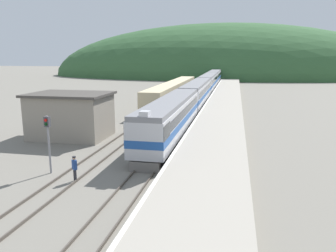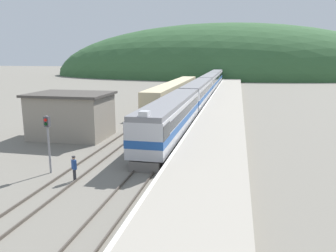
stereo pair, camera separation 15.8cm
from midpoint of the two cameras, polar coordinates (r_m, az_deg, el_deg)
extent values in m
cube|color=#4C443D|center=(72.33, 6.49, 5.66)|extent=(0.08, 180.00, 0.16)
cube|color=#4C443D|center=(72.21, 7.63, 5.62)|extent=(0.08, 180.00, 0.16)
cube|color=#4C443D|center=(72.91, 2.88, 5.78)|extent=(0.08, 180.00, 0.16)
cube|color=#4C443D|center=(72.70, 4.01, 5.74)|extent=(0.08, 180.00, 0.16)
cube|color=#9E9689|center=(52.14, 9.93, 3.59)|extent=(5.44, 140.00, 1.03)
cube|color=silver|center=(52.22, 7.09, 4.27)|extent=(0.24, 140.00, 0.01)
ellipsoid|color=#335B33|center=(137.78, 9.48, 8.54)|extent=(142.56, 64.15, 41.96)
cube|color=gray|center=(34.18, -16.34, 1.61)|extent=(7.29, 5.21, 4.23)
cube|color=#47423D|center=(33.86, -16.56, 5.34)|extent=(7.79, 5.71, 0.24)
cube|color=black|center=(32.55, 0.81, -1.44)|extent=(2.31, 19.03, 0.85)
cube|color=#BCBCC1|center=(32.18, 0.82, 1.65)|extent=(2.82, 20.24, 2.73)
cube|color=#1E4C99|center=(32.22, 0.81, 1.27)|extent=(2.85, 20.26, 0.60)
cube|color=black|center=(32.08, 0.82, 2.71)|extent=(2.84, 19.03, 0.82)
cube|color=slate|center=(31.94, 0.82, 4.41)|extent=(2.65, 20.24, 0.40)
cube|color=black|center=(23.48, -3.42, -0.78)|extent=(2.86, 2.20, 1.09)
cube|color=#BCBCC1|center=(22.58, -3.92, 2.17)|extent=(0.64, 0.80, 0.36)
cube|color=slate|center=(23.29, -3.95, -7.12)|extent=(2.20, 0.40, 0.77)
cube|color=black|center=(53.95, 5.34, 3.90)|extent=(2.31, 20.64, 0.85)
cube|color=#BCBCC1|center=(53.73, 5.38, 5.79)|extent=(2.82, 21.95, 2.73)
cube|color=#1E4C99|center=(53.75, 5.37, 5.56)|extent=(2.85, 21.97, 0.60)
cube|color=black|center=(53.67, 5.39, 6.42)|extent=(2.84, 20.64, 0.82)
cube|color=slate|center=(53.58, 5.41, 7.45)|extent=(2.65, 21.95, 0.40)
cube|color=black|center=(76.54, 7.35, 6.25)|extent=(2.31, 20.64, 0.85)
cube|color=#BCBCC1|center=(76.38, 7.39, 7.58)|extent=(2.82, 21.95, 2.73)
cube|color=#1E4C99|center=(76.40, 7.38, 7.42)|extent=(2.85, 21.97, 0.60)
cube|color=black|center=(76.34, 7.40, 8.03)|extent=(2.84, 20.64, 0.82)
cube|color=slate|center=(76.28, 7.42, 8.76)|extent=(2.65, 21.95, 0.40)
cube|color=black|center=(99.25, 8.45, 7.52)|extent=(2.31, 20.64, 0.85)
cube|color=#BCBCC1|center=(99.13, 8.48, 8.55)|extent=(2.82, 21.95, 2.73)
cube|color=#1E4C99|center=(99.14, 8.48, 8.43)|extent=(2.85, 21.97, 0.60)
cube|color=black|center=(99.10, 8.49, 8.90)|extent=(2.84, 20.64, 0.82)
cube|color=slate|center=(99.05, 8.51, 9.46)|extent=(2.65, 21.95, 0.40)
cube|color=black|center=(58.37, 1.29, 4.54)|extent=(2.46, 33.34, 0.80)
cube|color=beige|center=(58.17, 1.30, 6.28)|extent=(2.90, 34.73, 2.76)
cylinder|color=gray|center=(24.04, -19.87, -3.09)|extent=(0.14, 0.14, 4.08)
cube|color=#424247|center=(23.69, -20.15, 0.73)|extent=(0.36, 0.28, 0.71)
sphere|color=red|center=(23.52, -20.39, 0.98)|extent=(0.22, 0.22, 0.22)
sphere|color=black|center=(23.57, -20.34, 0.32)|extent=(0.22, 0.22, 0.22)
cylinder|color=#2D2D33|center=(22.53, -15.84, -8.17)|extent=(0.14, 0.14, 0.82)
cylinder|color=#2D2D33|center=(22.38, -15.67, -8.30)|extent=(0.14, 0.14, 0.82)
cube|color=navy|center=(22.22, -15.86, -6.47)|extent=(0.42, 0.40, 0.63)
sphere|color=tan|center=(22.09, -15.92, -5.42)|extent=(0.22, 0.22, 0.22)
cylinder|color=black|center=(22.06, -15.94, -5.17)|extent=(0.23, 0.23, 0.07)
camera|label=1|loc=(0.08, -89.83, 0.04)|focal=35.00mm
camera|label=2|loc=(0.08, 90.17, -0.04)|focal=35.00mm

